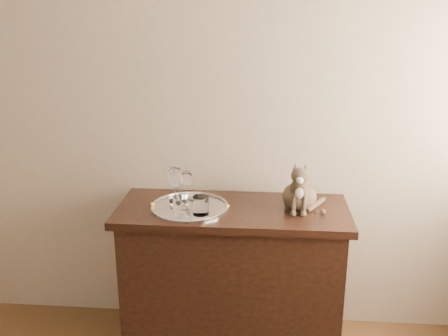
% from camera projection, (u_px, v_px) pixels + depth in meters
% --- Properties ---
extents(wall_back, '(4.00, 0.10, 2.70)m').
position_uv_depth(wall_back, '(129.00, 100.00, 2.77)').
color(wall_back, tan).
rests_on(wall_back, ground).
extents(sideboard, '(1.20, 0.50, 0.85)m').
position_uv_depth(sideboard, '(232.00, 280.00, 2.71)').
color(sideboard, black).
rests_on(sideboard, ground).
extents(tray, '(0.40, 0.40, 0.01)m').
position_uv_depth(tray, '(190.00, 208.00, 2.57)').
color(tray, white).
rests_on(tray, sideboard).
extents(wine_glass_a, '(0.08, 0.08, 0.20)m').
position_uv_depth(wine_glass_a, '(175.00, 183.00, 2.62)').
color(wine_glass_a, white).
rests_on(wine_glass_a, tray).
extents(wine_glass_b, '(0.06, 0.06, 0.17)m').
position_uv_depth(wine_glass_b, '(187.00, 186.00, 2.62)').
color(wine_glass_b, white).
rests_on(wine_glass_b, tray).
extents(wine_glass_c, '(0.08, 0.08, 0.20)m').
position_uv_depth(wine_glass_c, '(175.00, 188.00, 2.54)').
color(wine_glass_c, white).
rests_on(wine_glass_c, tray).
extents(tumbler_a, '(0.08, 0.08, 0.09)m').
position_uv_depth(tumbler_a, '(201.00, 206.00, 2.46)').
color(tumbler_a, white).
rests_on(tumbler_a, tray).
extents(tumbler_b, '(0.08, 0.08, 0.09)m').
position_uv_depth(tumbler_b, '(181.00, 205.00, 2.46)').
color(tumbler_b, white).
rests_on(tumbler_b, tray).
extents(cat, '(0.29, 0.27, 0.27)m').
position_uv_depth(cat, '(300.00, 183.00, 2.53)').
color(cat, '#4C3E2D').
rests_on(cat, sideboard).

